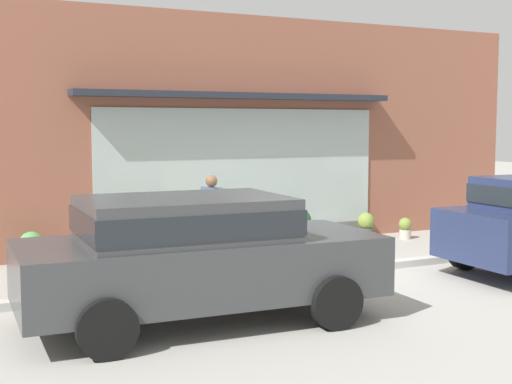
# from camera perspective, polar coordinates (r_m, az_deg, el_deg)

# --- Properties ---
(ground_plane) EXTENTS (60.00, 60.00, 0.00)m
(ground_plane) POSITION_cam_1_polar(r_m,az_deg,el_deg) (11.95, 4.66, -6.53)
(ground_plane) COLOR #9E9B93
(curb_strip) EXTENTS (14.00, 0.24, 0.12)m
(curb_strip) POSITION_cam_1_polar(r_m,az_deg,el_deg) (11.77, 5.16, -6.42)
(curb_strip) COLOR #B2B2AD
(curb_strip) RESTS_ON ground_plane
(storefront) EXTENTS (14.00, 0.81, 4.68)m
(storefront) POSITION_cam_1_polar(r_m,az_deg,el_deg) (14.52, -1.75, 4.73)
(storefront) COLOR #935642
(storefront) RESTS_ON ground_plane
(fire_hydrant) EXTENTS (0.38, 0.34, 0.90)m
(fire_hydrant) POSITION_cam_1_polar(r_m,az_deg,el_deg) (12.65, -0.22, -3.82)
(fire_hydrant) COLOR gold
(fire_hydrant) RESTS_ON ground_plane
(pedestrian_with_handbag) EXTENTS (0.35, 0.65, 1.59)m
(pedestrian_with_handbag) POSITION_cam_1_polar(r_m,az_deg,el_deg) (12.53, -3.51, -1.69)
(pedestrian_with_handbag) COLOR #475675
(pedestrian_with_handbag) RESTS_ON ground_plane
(parked_car_dark_gray) EXTENTS (4.56, 2.22, 1.59)m
(parked_car_dark_gray) POSITION_cam_1_polar(r_m,az_deg,el_deg) (8.84, -4.89, -4.76)
(parked_car_dark_gray) COLOR #383A3D
(parked_car_dark_gray) RESTS_ON ground_plane
(potted_plant_corner_tall) EXTENTS (0.36, 0.36, 0.60)m
(potted_plant_corner_tall) POSITION_cam_1_polar(r_m,az_deg,el_deg) (15.40, 8.84, -2.70)
(potted_plant_corner_tall) COLOR #4C4C51
(potted_plant_corner_tall) RESTS_ON ground_plane
(potted_plant_window_center) EXTENTS (0.28, 0.28, 0.46)m
(potted_plant_window_center) POSITION_cam_1_polar(r_m,az_deg,el_deg) (15.75, 11.91, -2.83)
(potted_plant_window_center) COLOR #B7B2A3
(potted_plant_window_center) RESTS_ON ground_plane
(potted_plant_low_front) EXTENTS (0.51, 0.51, 0.77)m
(potted_plant_low_front) POSITION_cam_1_polar(r_m,az_deg,el_deg) (13.55, -4.36, -3.38)
(potted_plant_low_front) COLOR #33473D
(potted_plant_low_front) RESTS_ON ground_plane
(potted_plant_doorstep) EXTENTS (0.28, 0.28, 0.48)m
(potted_plant_doorstep) POSITION_cam_1_polar(r_m,az_deg,el_deg) (13.07, -9.77, -4.41)
(potted_plant_doorstep) COLOR #33473D
(potted_plant_doorstep) RESTS_ON ground_plane
(potted_plant_by_entrance) EXTENTS (0.43, 0.43, 0.65)m
(potted_plant_by_entrance) POSITION_cam_1_polar(r_m,az_deg,el_deg) (12.76, -17.61, -4.40)
(potted_plant_by_entrance) COLOR #4C4C51
(potted_plant_by_entrance) RESTS_ON ground_plane
(potted_plant_trailing_edge) EXTENTS (0.45, 0.45, 0.78)m
(potted_plant_trailing_edge) POSITION_cam_1_polar(r_m,az_deg,el_deg) (14.40, 3.56, -2.77)
(potted_plant_trailing_edge) COLOR #33473D
(potted_plant_trailing_edge) RESTS_ON ground_plane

